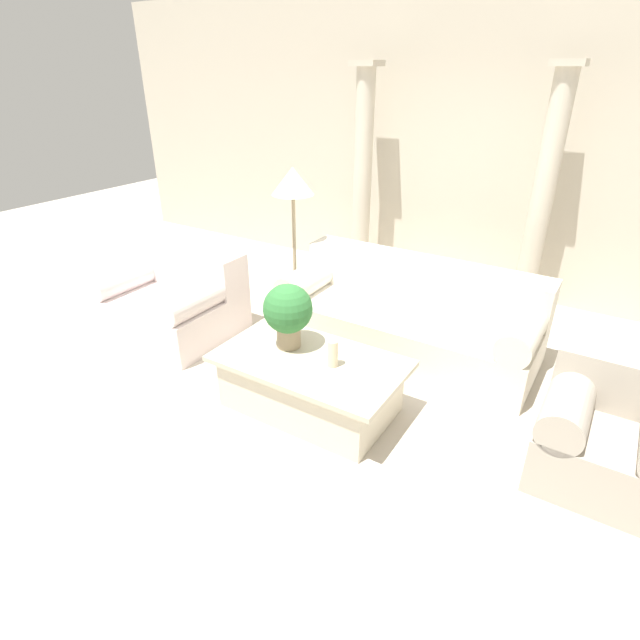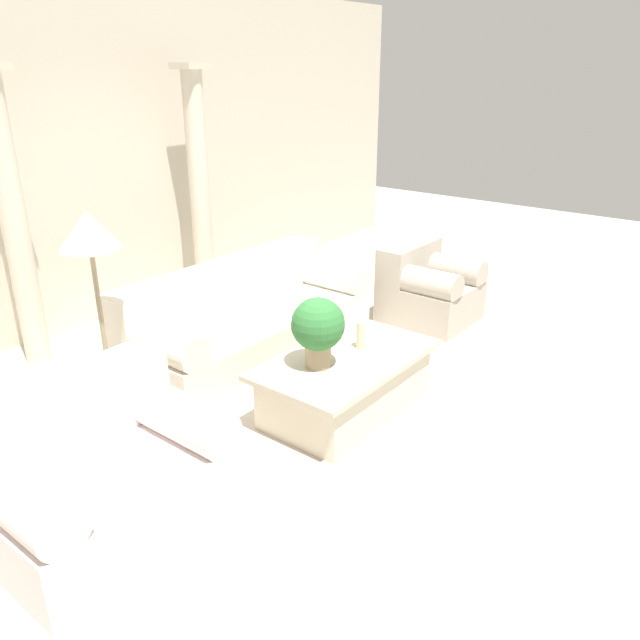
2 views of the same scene
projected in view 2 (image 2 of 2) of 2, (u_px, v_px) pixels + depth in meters
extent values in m
plane|color=#BCB2A3|center=(301.00, 395.00, 4.93)|extent=(16.00, 16.00, 0.00)
cube|color=beige|center=(82.00, 159.00, 5.85)|extent=(10.00, 0.06, 3.20)
cube|color=beige|center=(251.00, 334.00, 5.53)|extent=(2.31, 0.97, 0.41)
cube|color=beige|center=(224.00, 285.00, 5.56)|extent=(2.31, 0.34, 0.39)
cylinder|color=beige|center=(154.00, 339.00, 4.67)|extent=(0.28, 0.97, 0.28)
cylinder|color=beige|center=(322.00, 273.00, 6.15)|extent=(0.28, 0.97, 0.28)
cube|color=silver|center=(105.00, 493.00, 3.48)|extent=(1.24, 0.97, 0.41)
cube|color=silver|center=(63.00, 414.00, 3.51)|extent=(1.24, 0.34, 0.39)
cylinder|color=silver|center=(10.00, 490.00, 3.01)|extent=(0.28, 0.97, 0.28)
cylinder|color=silver|center=(168.00, 410.00, 3.71)|extent=(0.28, 0.97, 0.28)
cube|color=beige|center=(346.00, 386.00, 4.64)|extent=(1.23, 0.72, 0.40)
cube|color=#BCB398|center=(346.00, 359.00, 4.56)|extent=(1.40, 0.81, 0.04)
cylinder|color=#937F60|center=(318.00, 356.00, 4.38)|extent=(0.18, 0.18, 0.16)
sphere|color=#2D6B33|center=(318.00, 324.00, 4.29)|extent=(0.38, 0.38, 0.38)
cylinder|color=beige|center=(362.00, 335.00, 4.65)|extent=(0.08, 0.08, 0.21)
cylinder|color=gray|center=(114.00, 408.00, 4.71)|extent=(0.28, 0.28, 0.03)
cylinder|color=gray|center=(103.00, 332.00, 4.47)|extent=(0.04, 0.04, 1.23)
cone|color=beige|center=(88.00, 230.00, 4.18)|extent=(0.42, 0.42, 0.26)
cylinder|color=beige|center=(15.00, 228.00, 5.05)|extent=(0.21, 0.21, 2.38)
cylinder|color=beige|center=(200.00, 192.00, 6.49)|extent=(0.21, 0.21, 2.38)
cube|color=beige|center=(190.00, 66.00, 6.02)|extent=(0.29, 0.29, 0.06)
cube|color=#ADA393|center=(430.00, 302.00, 6.30)|extent=(0.81, 0.83, 0.40)
cube|color=#ADA393|center=(409.00, 261.00, 6.31)|extent=(0.81, 0.29, 0.36)
cylinder|color=#ADA393|center=(419.00, 281.00, 6.00)|extent=(0.28, 0.83, 0.28)
cylinder|color=#ADA393|center=(445.00, 268.00, 6.39)|extent=(0.28, 0.83, 0.28)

